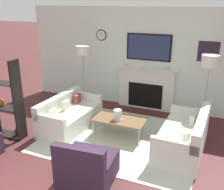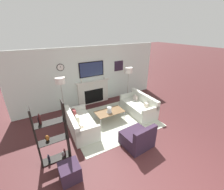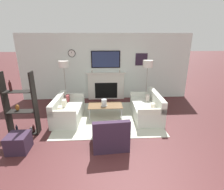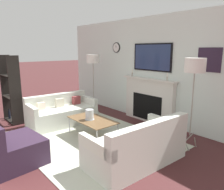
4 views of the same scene
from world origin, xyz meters
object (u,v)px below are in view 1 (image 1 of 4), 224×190
at_px(hurricane_candle, 118,115).
at_px(armchair, 87,167).
at_px(coffee_table, 120,120).
at_px(shelf_unit, 5,102).
at_px(couch_right, 184,138).
at_px(floor_lamp_right, 210,62).
at_px(couch_left, 69,116).
at_px(floor_lamp_left, 83,52).

bearing_deg(hurricane_candle, armchair, -86.06).
xyz_separation_m(coffee_table, shelf_unit, (-2.26, -0.96, 0.42)).
distance_m(armchair, shelf_unit, 2.50).
xyz_separation_m(couch_right, floor_lamp_right, (0.25, 1.21, 1.28)).
xyz_separation_m(couch_left, armchair, (1.31, -1.58, -0.01)).
bearing_deg(couch_right, floor_lamp_left, 157.28).
relative_size(coffee_table, floor_lamp_left, 0.65).
bearing_deg(couch_right, floor_lamp_right, 78.36).
xyz_separation_m(floor_lamp_left, shelf_unit, (-0.77, -2.08, -0.78)).
xyz_separation_m(armchair, shelf_unit, (-2.34, 0.71, 0.53)).
bearing_deg(coffee_table, couch_left, -176.15).
relative_size(floor_lamp_left, floor_lamp_right, 1.00).
bearing_deg(floor_lamp_left, hurricane_candle, -38.72).
bearing_deg(floor_lamp_left, couch_right, -22.72).
distance_m(couch_right, coffee_table, 1.40).
distance_m(couch_left, armchair, 2.05).
bearing_deg(couch_right, couch_left, 179.92).
bearing_deg(floor_lamp_right, couch_left, -157.30).
relative_size(couch_right, floor_lamp_right, 0.99).
distance_m(hurricane_candle, shelf_unit, 2.42).
bearing_deg(floor_lamp_right, shelf_unit, -151.98).
height_order(couch_left, floor_lamp_right, floor_lamp_right).
bearing_deg(shelf_unit, coffee_table, 22.93).
distance_m(floor_lamp_left, floor_lamp_right, 3.14).
relative_size(armchair, floor_lamp_left, 0.52).
distance_m(couch_right, hurricane_candle, 1.45).
bearing_deg(coffee_table, shelf_unit, -157.07).
bearing_deg(coffee_table, hurricane_candle, -131.81).
xyz_separation_m(couch_left, shelf_unit, (-1.03, -0.87, 0.52)).
height_order(floor_lamp_right, shelf_unit, shelf_unit).
xyz_separation_m(hurricane_candle, shelf_unit, (-2.23, -0.91, 0.29)).
bearing_deg(coffee_table, couch_right, -3.55).
height_order(couch_left, floor_lamp_left, floor_lamp_left).
bearing_deg(armchair, floor_lamp_left, 119.32).
height_order(armchair, coffee_table, armchair).
relative_size(armchair, shelf_unit, 0.52).
distance_m(armchair, coffee_table, 1.67).
height_order(couch_left, shelf_unit, shelf_unit).
bearing_deg(couch_left, couch_right, -0.08).
distance_m(couch_left, couch_right, 2.63).
height_order(floor_lamp_left, floor_lamp_right, floor_lamp_right).
xyz_separation_m(couch_right, armchair, (-1.32, -1.58, -0.02)).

